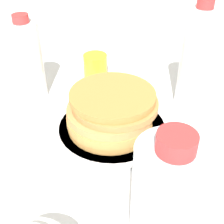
{
  "coord_description": "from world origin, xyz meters",
  "views": [
    {
      "loc": [
        0.19,
        0.47,
        0.41
      ],
      "look_at": [
        -0.02,
        0.01,
        0.05
      ],
      "focal_mm": 50.0,
      "sensor_mm": 36.0,
      "label": 1
    }
  ],
  "objects_px": {
    "water_bottle_far": "(196,59)",
    "pancake_stack": "(111,111)",
    "plate": "(112,128)",
    "water_bottle_mid": "(28,61)",
    "juice_glass": "(95,66)"
  },
  "relations": [
    {
      "from": "pancake_stack",
      "to": "water_bottle_mid",
      "type": "distance_m",
      "value": 0.24
    },
    {
      "from": "plate",
      "to": "water_bottle_far",
      "type": "bearing_deg",
      "value": -175.05
    },
    {
      "from": "juice_glass",
      "to": "water_bottle_mid",
      "type": "distance_m",
      "value": 0.19
    },
    {
      "from": "plate",
      "to": "pancake_stack",
      "type": "distance_m",
      "value": 0.04
    },
    {
      "from": "juice_glass",
      "to": "water_bottle_far",
      "type": "bearing_deg",
      "value": 125.31
    },
    {
      "from": "water_bottle_far",
      "to": "pancake_stack",
      "type": "bearing_deg",
      "value": 4.89
    },
    {
      "from": "plate",
      "to": "water_bottle_mid",
      "type": "height_order",
      "value": "water_bottle_mid"
    },
    {
      "from": "juice_glass",
      "to": "pancake_stack",
      "type": "bearing_deg",
      "value": 76.08
    },
    {
      "from": "water_bottle_mid",
      "to": "water_bottle_far",
      "type": "relative_size",
      "value": 0.83
    },
    {
      "from": "plate",
      "to": "pancake_stack",
      "type": "height_order",
      "value": "pancake_stack"
    },
    {
      "from": "water_bottle_mid",
      "to": "pancake_stack",
      "type": "bearing_deg",
      "value": 120.13
    },
    {
      "from": "plate",
      "to": "water_bottle_far",
      "type": "relative_size",
      "value": 0.99
    },
    {
      "from": "plate",
      "to": "pancake_stack",
      "type": "xyz_separation_m",
      "value": [
        0.0,
        -0.0,
        0.04
      ]
    },
    {
      "from": "juice_glass",
      "to": "water_bottle_far",
      "type": "relative_size",
      "value": 0.26
    },
    {
      "from": "plate",
      "to": "water_bottle_mid",
      "type": "xyz_separation_m",
      "value": [
        0.12,
        -0.2,
        0.09
      ]
    }
  ]
}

